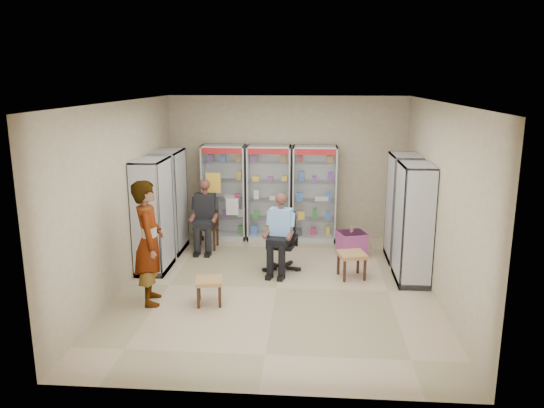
# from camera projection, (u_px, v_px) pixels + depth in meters

# --- Properties ---
(floor) EXTENTS (6.00, 6.00, 0.00)m
(floor) POSITION_uv_depth(u_px,v_px,m) (277.00, 288.00, 8.68)
(floor) COLOR tan
(floor) RESTS_ON ground
(room_shell) EXTENTS (5.02, 6.02, 3.01)m
(room_shell) POSITION_uv_depth(u_px,v_px,m) (277.00, 170.00, 8.22)
(room_shell) COLOR tan
(room_shell) RESTS_ON ground
(cabinet_back_left) EXTENTS (0.90, 0.50, 2.00)m
(cabinet_back_left) POSITION_uv_depth(u_px,v_px,m) (224.00, 192.00, 11.19)
(cabinet_back_left) COLOR #ABAEB3
(cabinet_back_left) RESTS_ON floor
(cabinet_back_mid) EXTENTS (0.90, 0.50, 2.00)m
(cabinet_back_mid) POSITION_uv_depth(u_px,v_px,m) (269.00, 193.00, 11.12)
(cabinet_back_mid) COLOR #B2B3BA
(cabinet_back_mid) RESTS_ON floor
(cabinet_back_right) EXTENTS (0.90, 0.50, 2.00)m
(cabinet_back_right) POSITION_uv_depth(u_px,v_px,m) (314.00, 194.00, 11.05)
(cabinet_back_right) COLOR #B9BCC1
(cabinet_back_right) RESTS_ON floor
(cabinet_right_far) EXTENTS (0.90, 0.50, 2.00)m
(cabinet_right_far) POSITION_uv_depth(u_px,v_px,m) (402.00, 208.00, 9.83)
(cabinet_right_far) COLOR silver
(cabinet_right_far) RESTS_ON floor
(cabinet_right_near) EXTENTS (0.90, 0.50, 2.00)m
(cabinet_right_near) POSITION_uv_depth(u_px,v_px,m) (413.00, 224.00, 8.77)
(cabinet_right_near) COLOR #A5A7AC
(cabinet_right_near) RESTS_ON floor
(cabinet_left_far) EXTENTS (0.90, 0.50, 2.00)m
(cabinet_left_far) POSITION_uv_depth(u_px,v_px,m) (170.00, 201.00, 10.36)
(cabinet_left_far) COLOR silver
(cabinet_left_far) RESTS_ON floor
(cabinet_left_near) EXTENTS (0.90, 0.50, 2.00)m
(cabinet_left_near) POSITION_uv_depth(u_px,v_px,m) (153.00, 216.00, 9.29)
(cabinet_left_near) COLOR #B0B1B7
(cabinet_left_near) RESTS_ON floor
(wooden_chair) EXTENTS (0.42, 0.42, 0.94)m
(wooden_chair) POSITION_uv_depth(u_px,v_px,m) (207.00, 226.00, 10.62)
(wooden_chair) COLOR #311913
(wooden_chair) RESTS_ON floor
(seated_customer) EXTENTS (0.44, 0.60, 1.34)m
(seated_customer) POSITION_uv_depth(u_px,v_px,m) (206.00, 217.00, 10.53)
(seated_customer) COLOR black
(seated_customer) RESTS_ON floor
(office_chair) EXTENTS (0.67, 0.67, 1.05)m
(office_chair) POSITION_uv_depth(u_px,v_px,m) (281.00, 242.00, 9.39)
(office_chair) COLOR black
(office_chair) RESTS_ON floor
(seated_shopkeeper) EXTENTS (0.54, 0.68, 1.33)m
(seated_shopkeeper) POSITION_uv_depth(u_px,v_px,m) (281.00, 235.00, 9.31)
(seated_shopkeeper) COLOR #69ADD0
(seated_shopkeeper) RESTS_ON floor
(pink_trunk) EXTENTS (0.61, 0.59, 0.47)m
(pink_trunk) POSITION_uv_depth(u_px,v_px,m) (352.00, 244.00, 10.22)
(pink_trunk) COLOR #A44189
(pink_trunk) RESTS_ON floor
(tea_glass) EXTENTS (0.07, 0.07, 0.11)m
(tea_glass) POSITION_uv_depth(u_px,v_px,m) (352.00, 229.00, 10.17)
(tea_glass) COLOR #571B07
(tea_glass) RESTS_ON pink_trunk
(woven_stool_a) EXTENTS (0.54, 0.54, 0.45)m
(woven_stool_a) POSITION_uv_depth(u_px,v_px,m) (351.00, 265.00, 9.10)
(woven_stool_a) COLOR #A87346
(woven_stool_a) RESTS_ON floor
(woven_stool_b) EXTENTS (0.46, 0.46, 0.40)m
(woven_stool_b) POSITION_uv_depth(u_px,v_px,m) (209.00, 291.00, 8.04)
(woven_stool_b) COLOR #95643E
(woven_stool_b) RESTS_ON floor
(standing_man) EXTENTS (0.62, 0.79, 1.90)m
(standing_man) POSITION_uv_depth(u_px,v_px,m) (149.00, 243.00, 7.93)
(standing_man) COLOR #9C9C9F
(standing_man) RESTS_ON floor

